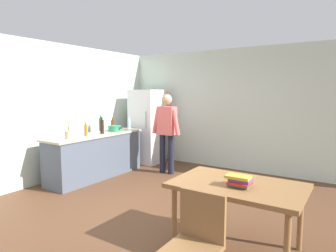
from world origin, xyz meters
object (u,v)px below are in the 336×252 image
(bottle_wine_dark, at_px, (102,126))
(book_stack, at_px, (240,181))
(cooking_pot, at_px, (115,128))
(refrigerator, at_px, (147,126))
(bottle_oil_amber, at_px, (86,130))
(dining_table, at_px, (237,190))
(bottle_water_clear, at_px, (129,124))
(person, at_px, (167,128))
(chair, at_px, (196,239))
(bottle_beer_brown, at_px, (112,124))
(utensil_jar, at_px, (68,134))
(bottle_wine_green, at_px, (101,124))

(bottle_wine_dark, distance_m, book_stack, 3.62)
(book_stack, bearing_deg, cooking_pot, 153.25)
(refrigerator, height_order, bottle_oil_amber, refrigerator)
(dining_table, distance_m, bottle_water_clear, 3.96)
(person, bearing_deg, chair, -52.97)
(bottle_beer_brown, xyz_separation_m, bottle_oil_amber, (0.30, -1.03, 0.01))
(person, bearing_deg, utensil_jar, -119.28)
(bottle_water_clear, relative_size, bottle_wine_green, 0.88)
(bottle_wine_dark, bearing_deg, cooking_pot, 96.19)
(bottle_beer_brown, relative_size, bottle_wine_green, 0.76)
(refrigerator, relative_size, chair, 1.98)
(refrigerator, relative_size, book_stack, 7.00)
(utensil_jar, relative_size, book_stack, 1.24)
(person, relative_size, book_stack, 6.61)
(bottle_oil_amber, relative_size, book_stack, 1.09)
(bottle_water_clear, distance_m, bottle_wine_dark, 0.87)
(bottle_water_clear, distance_m, book_stack, 4.04)
(bottle_beer_brown, height_order, book_stack, bottle_beer_brown)
(person, bearing_deg, bottle_wine_green, -153.50)
(bottle_wine_dark, relative_size, bottle_oil_amber, 1.21)
(cooking_pot, distance_m, bottle_beer_brown, 0.37)
(chair, bearing_deg, bottle_oil_amber, 160.26)
(dining_table, bearing_deg, refrigerator, 140.71)
(dining_table, relative_size, bottle_beer_brown, 5.38)
(person, bearing_deg, bottle_oil_amber, -127.22)
(cooking_pot, relative_size, bottle_wine_green, 1.18)
(utensil_jar, height_order, bottle_wine_dark, bottle_wine_dark)
(dining_table, bearing_deg, bottle_beer_brown, 153.09)
(refrigerator, xyz_separation_m, chair, (3.30, -3.67, -0.37))
(person, xyz_separation_m, utensil_jar, (-0.99, -1.76, 0.00))
(bottle_beer_brown, bearing_deg, refrigerator, 67.36)
(person, bearing_deg, bottle_beer_brown, -167.34)
(chair, xyz_separation_m, bottle_wine_green, (-3.65, 2.47, 0.51))
(bottle_beer_brown, height_order, bottle_wine_green, bottle_wine_green)
(cooking_pot, xyz_separation_m, bottle_oil_amber, (0.00, -0.81, 0.06))
(bottle_water_clear, bearing_deg, bottle_wine_green, -117.60)
(person, distance_m, cooking_pot, 1.14)
(chair, height_order, bottle_beer_brown, bottle_beer_brown)
(person, xyz_separation_m, bottle_beer_brown, (-1.30, -0.29, 0.03))
(refrigerator, distance_m, bottle_wine_green, 1.26)
(bottle_wine_green, bearing_deg, book_stack, -23.22)
(bottle_beer_brown, distance_m, book_stack, 4.19)
(bottle_wine_dark, bearing_deg, utensil_jar, -91.53)
(bottle_beer_brown, bearing_deg, bottle_oil_amber, -74.03)
(cooking_pot, bearing_deg, book_stack, -26.75)
(utensil_jar, xyz_separation_m, bottle_water_clear, (-0.01, 1.69, 0.05))
(cooking_pot, distance_m, bottle_wine_dark, 0.43)
(utensil_jar, distance_m, bottle_oil_amber, 0.44)
(bottle_water_clear, bearing_deg, refrigerator, 85.53)
(person, height_order, dining_table, person)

